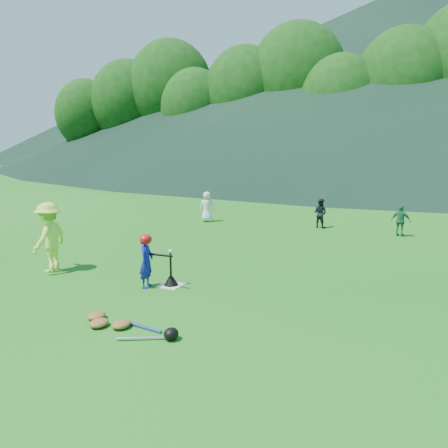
# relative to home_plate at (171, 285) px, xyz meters

# --- Properties ---
(ground) EXTENTS (120.00, 120.00, 0.00)m
(ground) POSITION_rel_home_plate_xyz_m (0.00, 0.00, -0.01)
(ground) COLOR #175E15
(ground) RESTS_ON ground
(home_plate) EXTENTS (0.45, 0.45, 0.02)m
(home_plate) POSITION_rel_home_plate_xyz_m (0.00, 0.00, 0.00)
(home_plate) COLOR silver
(home_plate) RESTS_ON ground
(baseball) EXTENTS (0.08, 0.08, 0.08)m
(baseball) POSITION_rel_home_plate_xyz_m (0.00, 0.00, 0.73)
(baseball) COLOR white
(baseball) RESTS_ON batting_tee
(batter_child) EXTENTS (0.33, 0.44, 1.08)m
(batter_child) POSITION_rel_home_plate_xyz_m (-0.40, -0.28, 0.53)
(batter_child) COLOR #171CA0
(batter_child) RESTS_ON ground
(adult_coach) EXTENTS (0.79, 1.13, 1.60)m
(adult_coach) POSITION_rel_home_plate_xyz_m (-3.10, -0.28, 0.79)
(adult_coach) COLOR #D5F849
(adult_coach) RESTS_ON ground
(fielder_a) EXTENTS (0.67, 0.60, 1.15)m
(fielder_a) POSITION_rel_home_plate_xyz_m (-3.03, 7.22, 0.57)
(fielder_a) COLOR silver
(fielder_a) RESTS_ON ground
(fielder_b) EXTENTS (0.57, 0.49, 1.04)m
(fielder_b) POSITION_rel_home_plate_xyz_m (1.16, 7.87, 0.51)
(fielder_b) COLOR black
(fielder_b) RESTS_ON ground
(fielder_c) EXTENTS (0.63, 0.34, 1.01)m
(fielder_c) POSITION_rel_home_plate_xyz_m (3.85, 7.49, 0.50)
(fielder_c) COLOR #1F693F
(fielder_c) RESTS_ON ground
(batting_tee) EXTENTS (0.30, 0.30, 0.68)m
(batting_tee) POSITION_rel_home_plate_xyz_m (0.00, 0.00, 0.12)
(batting_tee) COLOR black
(batting_tee) RESTS_ON home_plate
(batter_gear) EXTENTS (0.73, 0.26, 0.44)m
(batter_gear) POSITION_rel_home_plate_xyz_m (-0.38, -0.27, 0.96)
(batter_gear) COLOR red
(batter_gear) RESTS_ON ground
(equipment_pile) EXTENTS (1.80, 0.69, 0.19)m
(equipment_pile) POSITION_rel_home_plate_xyz_m (0.45, -2.16, 0.06)
(equipment_pile) COLOR olive
(equipment_pile) RESTS_ON ground
(outfield_fence) EXTENTS (70.07, 0.08, 1.33)m
(outfield_fence) POSITION_rel_home_plate_xyz_m (0.00, 28.00, 0.69)
(outfield_fence) COLOR gray
(outfield_fence) RESTS_ON ground
(tree_line) EXTENTS (70.04, 11.40, 14.82)m
(tree_line) POSITION_rel_home_plate_xyz_m (0.20, 33.83, 8.20)
(tree_line) COLOR #382314
(tree_line) RESTS_ON ground
(distant_hills) EXTENTS (155.00, 140.00, 32.00)m
(distant_hills) POSITION_rel_home_plate_xyz_m (-7.63, 81.81, 14.97)
(distant_hills) COLOR black
(distant_hills) RESTS_ON ground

